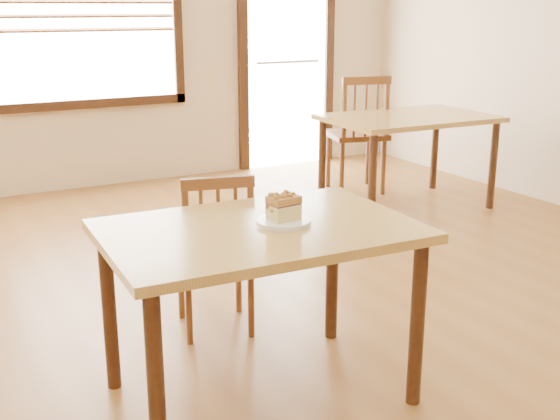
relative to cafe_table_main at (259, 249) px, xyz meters
name	(u,v)px	position (x,y,z in m)	size (l,w,h in m)	color
ground	(275,400)	(0.03, -0.07, -0.65)	(8.00, 8.00, 0.00)	brown
entry_door	(287,47)	(2.33, 3.91, 0.54)	(1.08, 0.06, 2.29)	white
cafe_table_main	(259,249)	(0.00, 0.00, 0.00)	(1.26, 0.87, 0.75)	#AA8242
cafe_chair_main	(215,251)	(0.09, 0.66, -0.23)	(0.46, 0.46, 0.84)	brown
cafe_table_second	(409,127)	(2.39, 2.03, 0.01)	(1.33, 0.91, 0.75)	#AA8242
cafe_chair_second	(358,133)	(2.31, 2.61, -0.13)	(0.58, 0.58, 1.04)	brown
plate	(284,222)	(0.10, -0.02, 0.10)	(0.22, 0.22, 0.02)	white
cake_slice	(284,207)	(0.10, -0.02, 0.17)	(0.13, 0.10, 0.11)	tan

